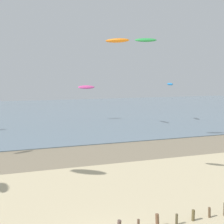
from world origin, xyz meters
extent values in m
cube|color=#84755B|center=(0.00, 18.19, 0.00)|extent=(120.00, 8.32, 0.01)
cube|color=slate|center=(0.00, 57.35, 0.05)|extent=(160.00, 70.00, 0.10)
cylinder|color=brown|center=(3.78, 1.37, 0.39)|extent=(0.24, 0.24, 0.79)
cylinder|color=brown|center=(4.97, 1.24, 0.32)|extent=(0.15, 0.15, 0.65)
cylinder|color=brown|center=(6.18, 1.35, 0.33)|extent=(0.21, 0.20, 0.68)
cylinder|color=brown|center=(7.36, 1.38, 0.32)|extent=(0.16, 0.18, 0.64)
ellipsoid|color=green|center=(12.97, 22.89, 13.21)|extent=(3.00, 1.92, 0.71)
ellipsoid|color=orange|center=(4.30, 9.71, 11.45)|extent=(1.97, 1.81, 0.37)
ellipsoid|color=#E54C99|center=(9.83, 42.32, 6.43)|extent=(3.22, 1.17, 0.92)
ellipsoid|color=#2384D1|center=(24.55, 36.68, 7.03)|extent=(1.72, 3.00, 0.52)
camera|label=1|loc=(-4.02, -13.39, 8.72)|focal=48.37mm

